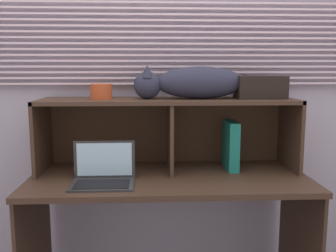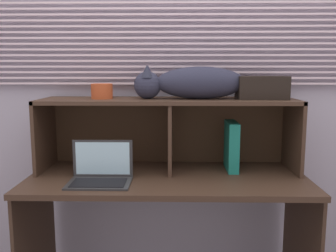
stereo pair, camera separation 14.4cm
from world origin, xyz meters
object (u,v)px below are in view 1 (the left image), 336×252
at_px(cat, 194,83).
at_px(book_stack, 93,166).
at_px(storage_box, 260,87).
at_px(small_basket, 101,92).
at_px(binder_upright, 231,145).
at_px(laptop, 103,175).

bearing_deg(cat, book_stack, 179.74).
relative_size(book_stack, storage_box, 0.82).
height_order(cat, book_stack, cat).
xyz_separation_m(cat, small_basket, (-0.53, 0.00, -0.05)).
bearing_deg(binder_upright, laptop, -160.16).
xyz_separation_m(laptop, binder_upright, (0.72, 0.26, 0.10)).
bearing_deg(cat, small_basket, 180.00).
bearing_deg(book_stack, cat, -0.26).
xyz_separation_m(cat, laptop, (-0.50, -0.26, -0.46)).
distance_m(cat, binder_upright, 0.43).
xyz_separation_m(cat, storage_box, (0.39, 0.00, -0.02)).
relative_size(laptop, book_stack, 1.42).
relative_size(cat, binder_upright, 3.12).
height_order(binder_upright, small_basket, small_basket).
bearing_deg(book_stack, storage_box, -0.15).
relative_size(small_basket, storage_box, 0.44).
height_order(cat, laptop, cat).
bearing_deg(small_basket, book_stack, 177.43).
distance_m(laptop, storage_box, 1.02).
distance_m(binder_upright, small_basket, 0.82).
distance_m(laptop, small_basket, 0.49).
bearing_deg(laptop, cat, 27.58).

